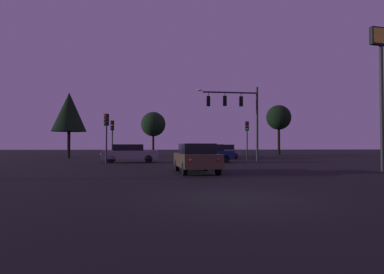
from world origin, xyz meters
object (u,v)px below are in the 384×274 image
(car_nearside_lane, at_px, (196,158))
(car_parked_lot, at_px, (191,150))
(traffic_signal_mast_arm, at_px, (238,109))
(traffic_light_corner_right, at_px, (112,132))
(car_crossing_left, at_px, (208,153))
(car_far_lane, at_px, (221,151))
(tree_center_horizon, at_px, (153,124))
(car_crossing_right, at_px, (130,153))
(store_sign_illuminated, at_px, (381,67))
(tree_behind_sign, at_px, (69,112))
(traffic_light_median, at_px, (106,128))
(traffic_light_corner_left, at_px, (247,133))
(tree_left_far, at_px, (279,118))

(car_nearside_lane, bearing_deg, car_parked_lot, 86.06)
(traffic_signal_mast_arm, relative_size, car_nearside_lane, 1.47)
(traffic_light_corner_right, distance_m, car_parked_lot, 14.19)
(car_crossing_left, xyz_separation_m, car_parked_lot, (-0.24, 14.91, -0.00))
(car_far_lane, relative_size, tree_center_horizon, 0.72)
(traffic_light_corner_right, xyz_separation_m, car_crossing_right, (1.91, -3.15, -1.87))
(car_crossing_right, xyz_separation_m, car_far_lane, (8.84, 6.55, -0.00))
(car_parked_lot, height_order, tree_center_horizon, tree_center_horizon)
(car_crossing_left, distance_m, store_sign_illuminated, 14.32)
(store_sign_illuminated, distance_m, tree_behind_sign, 31.85)
(car_crossing_left, height_order, tree_behind_sign, tree_behind_sign)
(traffic_light_median, bearing_deg, car_parked_lot, 66.03)
(traffic_light_corner_right, height_order, car_nearside_lane, traffic_light_corner_right)
(car_crossing_right, bearing_deg, traffic_signal_mast_arm, 7.53)
(car_crossing_left, bearing_deg, car_nearside_lane, -100.58)
(traffic_light_corner_left, relative_size, tree_left_far, 0.48)
(traffic_light_corner_left, distance_m, car_far_lane, 4.18)
(car_crossing_left, relative_size, tree_center_horizon, 0.74)
(tree_left_far, height_order, tree_center_horizon, tree_left_far)
(car_crossing_right, xyz_separation_m, tree_behind_sign, (-8.05, 11.23, 4.48))
(traffic_light_corner_left, height_order, traffic_light_corner_right, traffic_light_corner_left)
(traffic_light_corner_right, bearing_deg, car_far_lane, 17.56)
(car_nearside_lane, relative_size, store_sign_illuminated, 0.57)
(car_crossing_right, height_order, tree_center_horizon, tree_center_horizon)
(store_sign_illuminated, bearing_deg, tree_left_far, 80.13)
(traffic_light_median, bearing_deg, car_far_lane, 42.41)
(traffic_signal_mast_arm, height_order, car_parked_lot, traffic_signal_mast_arm)
(traffic_light_median, relative_size, car_far_lane, 0.87)
(car_far_lane, bearing_deg, tree_center_horizon, 121.60)
(car_crossing_right, relative_size, car_far_lane, 1.08)
(tree_left_far, bearing_deg, tree_center_horizon, -168.31)
(traffic_light_median, xyz_separation_m, car_far_lane, (10.29, 9.40, -1.92))
(store_sign_illuminated, bearing_deg, traffic_signal_mast_arm, 114.12)
(car_far_lane, relative_size, tree_left_far, 0.57)
(traffic_light_median, relative_size, car_nearside_lane, 0.83)
(car_far_lane, bearing_deg, tree_behind_sign, 164.51)
(car_parked_lot, bearing_deg, store_sign_illuminated, -71.18)
(tree_center_horizon, bearing_deg, car_crossing_left, -74.83)
(car_crossing_left, relative_size, car_far_lane, 1.03)
(tree_center_horizon, bearing_deg, traffic_signal_mast_arm, -64.90)
(car_nearside_lane, xyz_separation_m, tree_center_horizon, (-3.14, 29.77, 3.60))
(car_nearside_lane, bearing_deg, traffic_signal_mast_arm, 67.92)
(car_far_lane, height_order, tree_center_horizon, tree_center_horizon)
(tree_left_far, bearing_deg, car_crossing_right, -132.47)
(tree_left_far, bearing_deg, car_far_lane, -126.48)
(car_nearside_lane, bearing_deg, tree_left_far, 64.32)
(car_crossing_right, bearing_deg, car_nearside_lane, -67.81)
(traffic_signal_mast_arm, xyz_separation_m, traffic_light_corner_left, (1.34, 2.16, -2.03))
(car_crossing_right, relative_size, tree_center_horizon, 0.78)
(car_crossing_right, distance_m, tree_center_horizon, 19.07)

